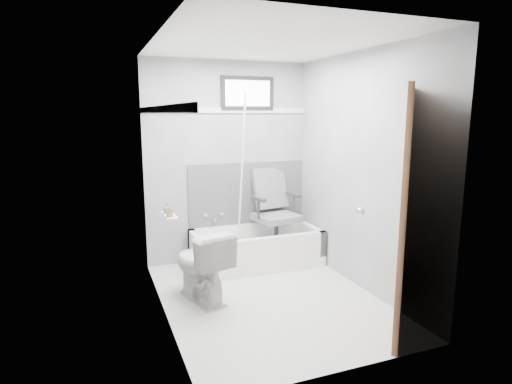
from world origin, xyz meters
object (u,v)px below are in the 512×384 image
toilet (201,265)px  soap_bottle_a (170,211)px  office_chair (277,211)px  bathtub (257,248)px  door (457,221)px  soap_bottle_b (167,208)px

toilet → soap_bottle_a: bearing=21.7°
office_chair → bathtub: bearing=-179.3°
office_chair → toilet: size_ratio=1.40×
bathtub → office_chair: office_chair is taller
door → bathtub: bearing=108.7°
bathtub → door: 2.46m
office_chair → toilet: 1.39m
toilet → soap_bottle_b: (-0.32, -0.10, 0.61)m
office_chair → soap_bottle_b: 1.72m
bathtub → soap_bottle_a: 1.69m
office_chair → soap_bottle_a: 1.80m
bathtub → soap_bottle_b: soap_bottle_b is taller
toilet → soap_bottle_b: bearing=2.1°
bathtub → toilet: 1.12m
toilet → soap_bottle_a: soap_bottle_a is taller
soap_bottle_a → office_chair: bearing=34.9°
bathtub → soap_bottle_b: 1.61m
toilet → soap_bottle_a: 0.73m
soap_bottle_a → soap_bottle_b: soap_bottle_a is taller
toilet → office_chair: bearing=-160.6°
office_chair → soap_bottle_b: size_ratio=10.69×
bathtub → soap_bottle_b: bearing=-145.0°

